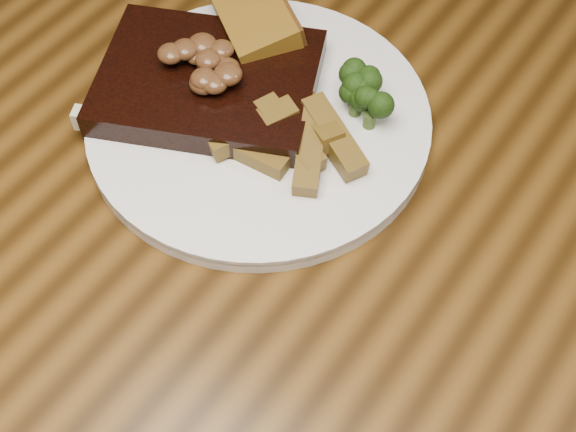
# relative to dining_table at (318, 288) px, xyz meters

# --- Properties ---
(dining_table) EXTENTS (1.60, 0.90, 0.75)m
(dining_table) POSITION_rel_dining_table_xyz_m (0.00, 0.00, 0.00)
(dining_table) COLOR #503210
(dining_table) RESTS_ON ground
(plate) EXTENTS (0.36, 0.36, 0.01)m
(plate) POSITION_rel_dining_table_xyz_m (-0.11, 0.06, 0.10)
(plate) COLOR white
(plate) RESTS_ON dining_table
(steak) EXTENTS (0.24, 0.21, 0.03)m
(steak) POSITION_rel_dining_table_xyz_m (-0.16, 0.06, 0.12)
(steak) COLOR black
(steak) RESTS_ON plate
(steak_bone) EXTENTS (0.15, 0.08, 0.02)m
(steak_bone) POSITION_rel_dining_table_xyz_m (-0.16, -0.01, 0.11)
(steak_bone) COLOR beige
(steak_bone) RESTS_ON plate
(mushroom_pile) EXTENTS (0.07, 0.07, 0.03)m
(mushroom_pile) POSITION_rel_dining_table_xyz_m (-0.16, 0.06, 0.15)
(mushroom_pile) COLOR #56361B
(mushroom_pile) RESTS_ON steak
(garlic_bread) EXTENTS (0.12, 0.11, 0.02)m
(garlic_bread) POSITION_rel_dining_table_xyz_m (-0.17, 0.14, 0.12)
(garlic_bread) COLOR #90621A
(garlic_bread) RESTS_ON plate
(potato_wedges) EXTENTS (0.11, 0.11, 0.02)m
(potato_wedges) POSITION_rel_dining_table_xyz_m (-0.06, 0.05, 0.12)
(potato_wedges) COLOR brown
(potato_wedges) RESTS_ON plate
(broccoli_cluster) EXTENTS (0.06, 0.06, 0.04)m
(broccoli_cluster) POSITION_rel_dining_table_xyz_m (-0.05, 0.13, 0.12)
(broccoli_cluster) COLOR #1D3B0D
(broccoli_cluster) RESTS_ON plate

